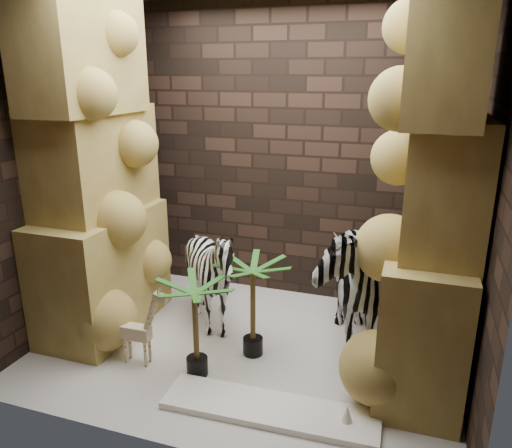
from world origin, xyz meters
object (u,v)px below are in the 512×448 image
(palm_back, at_px, (196,329))
(surfboard, at_px, (269,409))
(zebra_right, at_px, (343,266))
(palm_front, at_px, (253,308))
(zebra_left, at_px, (212,281))
(giraffe_toy, at_px, (136,324))

(palm_back, distance_m, surfboard, 0.82)
(zebra_right, bearing_deg, palm_front, -165.90)
(zebra_right, xyz_separation_m, palm_front, (-0.67, -0.41, -0.31))
(zebra_left, relative_size, giraffe_toy, 1.49)
(surfboard, bearing_deg, palm_front, 115.56)
(palm_front, bearing_deg, zebra_left, 150.26)
(giraffe_toy, height_order, palm_back, palm_back)
(palm_front, bearing_deg, palm_back, -127.37)
(palm_back, bearing_deg, zebra_right, 39.96)
(zebra_right, height_order, zebra_left, zebra_right)
(palm_front, xyz_separation_m, surfboard, (0.36, -0.68, -0.41))
(giraffe_toy, xyz_separation_m, surfboard, (1.22, -0.25, -0.33))
(zebra_right, distance_m, zebra_left, 1.20)
(palm_back, bearing_deg, palm_front, 52.63)
(giraffe_toy, distance_m, palm_front, 0.96)
(zebra_left, relative_size, surfboard, 0.69)
(giraffe_toy, relative_size, palm_back, 0.88)
(giraffe_toy, height_order, palm_front, palm_front)
(palm_front, bearing_deg, zebra_right, 31.33)
(zebra_left, xyz_separation_m, giraffe_toy, (-0.37, -0.71, -0.13))
(zebra_left, relative_size, palm_back, 1.31)
(zebra_right, distance_m, palm_front, 0.84)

